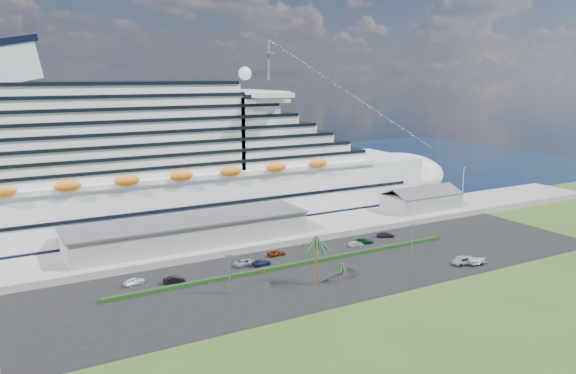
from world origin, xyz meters
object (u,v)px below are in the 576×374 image
cruise_ship (172,170)px  parked_car_3 (261,263)px  boat_trailer (478,260)px  pickup_truck (464,260)px

cruise_ship → parked_car_3: bearing=-81.1°
parked_car_3 → boat_trailer: boat_trailer is taller
boat_trailer → parked_car_3: bearing=151.3°
boat_trailer → pickup_truck: bearing=146.8°
parked_car_3 → boat_trailer: (44.29, -24.21, 0.46)m
pickup_truck → boat_trailer: 3.21m
pickup_truck → boat_trailer: size_ratio=0.95×
cruise_ship → pickup_truck: (48.41, -66.10, -15.49)m
cruise_ship → parked_car_3: size_ratio=40.65×
parked_car_3 → pickup_truck: size_ratio=0.82×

